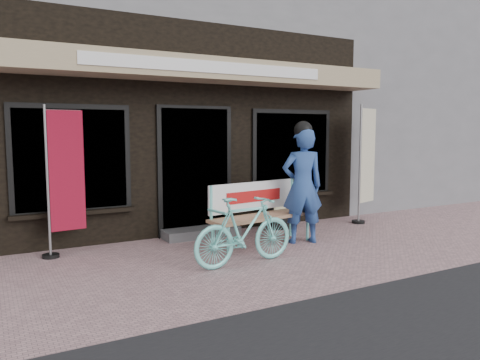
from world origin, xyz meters
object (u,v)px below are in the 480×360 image
nobori_cream (366,162)px  bench (258,208)px  person (302,183)px  bicycle (245,231)px  menu_stand (282,204)px  nobori_red (64,179)px

nobori_cream → bench: bearing=174.3°
person → bicycle: bearing=-139.0°
bicycle → nobori_cream: nobori_cream is taller
nobori_cream → menu_stand: bearing=157.8°
nobori_cream → nobori_red: bearing=161.0°
person → bicycle: 1.62m
bicycle → nobori_red: nobori_red is taller
bench → person: (0.66, -0.24, 0.38)m
person → nobori_cream: size_ratio=0.85×
bench → bicycle: 1.15m
bicycle → nobori_cream: (3.51, 1.44, 0.72)m
person → nobori_cream: bearing=37.5°
person → menu_stand: bearing=91.1°
nobori_red → menu_stand: size_ratio=2.34×
bicycle → menu_stand: 2.32m
bicycle → bench: bearing=-44.7°
person → nobori_red: (-3.42, 0.99, 0.15)m
bench → bicycle: size_ratio=1.21×
bench → bicycle: (-0.74, -0.88, -0.11)m
person → nobori_red: bearing=-179.4°
menu_stand → person: bearing=-103.0°
person → menu_stand: size_ratio=2.12×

